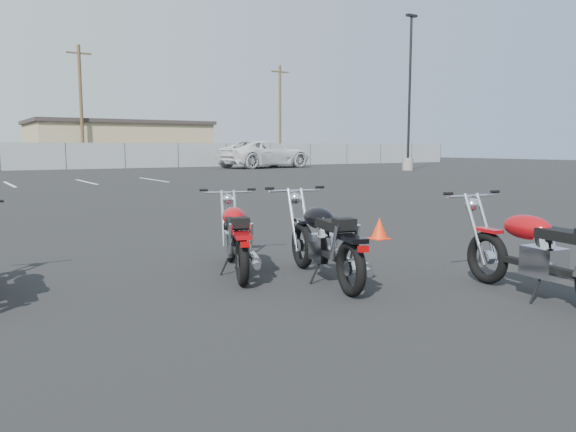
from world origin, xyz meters
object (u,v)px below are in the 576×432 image
motorcycle_third_red (236,237)px  motorcycle_rear_red (541,254)px  motorcycle_second_black (325,241)px  white_van (265,146)px

motorcycle_third_red → motorcycle_rear_red: bearing=-52.6°
motorcycle_second_black → white_van: bearing=61.4°
motorcycle_second_black → motorcycle_third_red: 1.11m
motorcycle_second_black → white_van: (16.82, 30.80, 1.11)m
motorcycle_second_black → white_van: size_ratio=0.25×
motorcycle_second_black → motorcycle_third_red: motorcycle_second_black is taller
motorcycle_third_red → white_van: white_van is taller
motorcycle_second_black → motorcycle_third_red: bearing=126.9°
motorcycle_rear_red → white_van: bearing=64.6°
motorcycle_second_black → white_van: white_van is taller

